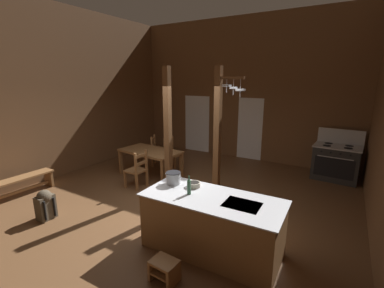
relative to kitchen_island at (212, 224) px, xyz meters
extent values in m
cube|color=brown|center=(-1.49, 0.78, -0.51)|extent=(8.16, 9.43, 0.10)
cube|color=brown|center=(-1.49, 5.17, 1.84)|extent=(8.16, 0.14, 4.59)
cube|color=brown|center=(-5.24, 0.78, 1.84)|extent=(0.14, 9.43, 4.59)
cube|color=white|center=(-3.14, 5.09, 0.57)|extent=(1.00, 0.01, 2.05)
cube|color=white|center=(-1.12, 5.09, 0.57)|extent=(0.84, 0.01, 2.05)
cube|color=brown|center=(0.00, 0.00, -0.01)|extent=(2.12, 0.94, 0.89)
cube|color=#B7BABF|center=(0.00, 0.00, 0.45)|extent=(2.18, 1.00, 0.02)
cube|color=black|center=(0.47, 0.01, 0.46)|extent=(0.53, 0.41, 0.00)
cube|color=black|center=(-0.01, 0.43, -0.41)|extent=(2.00, 0.08, 0.10)
cube|color=#282828|center=(1.51, 4.46, -0.01)|extent=(1.15, 0.83, 0.90)
cube|color=black|center=(1.49, 4.08, -0.04)|extent=(0.93, 0.07, 0.52)
cylinder|color=#B7BABF|center=(1.49, 4.05, 0.24)|extent=(0.82, 0.08, 0.02)
cube|color=#B7BABF|center=(1.51, 4.46, 0.46)|extent=(1.19, 0.88, 0.03)
cube|color=#B7BABF|center=(1.54, 4.82, 0.66)|extent=(1.14, 0.12, 0.40)
cylinder|color=black|center=(1.75, 4.29, 0.48)|extent=(0.21, 0.21, 0.01)
cylinder|color=black|center=(1.26, 4.33, 0.48)|extent=(0.21, 0.21, 0.01)
cylinder|color=black|center=(1.77, 4.60, 0.48)|extent=(0.21, 0.21, 0.01)
cylinder|color=black|center=(1.28, 4.63, 0.48)|extent=(0.21, 0.21, 0.01)
cylinder|color=black|center=(1.82, 4.04, 0.36)|extent=(0.05, 0.03, 0.04)
cylinder|color=black|center=(1.60, 4.06, 0.36)|extent=(0.05, 0.03, 0.04)
cylinder|color=black|center=(1.38, 4.07, 0.36)|extent=(0.05, 0.03, 0.04)
cylinder|color=black|center=(1.16, 4.09, 0.36)|extent=(0.05, 0.03, 0.04)
cube|color=brown|center=(-0.91, 2.09, 1.01)|extent=(0.15, 0.15, 2.94)
cube|color=brown|center=(-0.64, 2.07, 2.22)|extent=(0.67, 0.11, 0.06)
cylinder|color=#B7BABF|center=(-0.71, 2.08, 2.15)|extent=(0.01, 0.01, 0.14)
cylinder|color=#B7BABF|center=(-0.71, 2.08, 2.06)|extent=(0.22, 0.22, 0.04)
cylinder|color=#B7BABF|center=(-0.71, 2.08, 1.98)|extent=(0.02, 0.02, 0.14)
cylinder|color=#B7BABF|center=(-0.55, 2.07, 2.13)|extent=(0.01, 0.01, 0.19)
cylinder|color=#B7BABF|center=(-0.55, 2.07, 2.02)|extent=(0.18, 0.18, 0.04)
cylinder|color=#B7BABF|center=(-0.55, 2.07, 1.94)|extent=(0.02, 0.02, 0.14)
cylinder|color=#B7BABF|center=(-0.39, 2.06, 2.11)|extent=(0.01, 0.01, 0.23)
cylinder|color=#B7BABF|center=(-0.39, 2.06, 1.98)|extent=(0.22, 0.22, 0.04)
cylinder|color=#B7BABF|center=(-0.39, 2.06, 1.90)|extent=(0.02, 0.02, 0.14)
cube|color=brown|center=(-1.92, 1.56, 1.01)|extent=(0.14, 0.14, 2.94)
cube|color=olive|center=(-0.25, -0.91, -0.17)|extent=(0.38, 0.30, 0.04)
cube|color=olive|center=(-0.41, -0.90, -0.32)|extent=(0.06, 0.28, 0.26)
cube|color=olive|center=(-0.09, -0.92, -0.32)|extent=(0.06, 0.28, 0.26)
cube|color=olive|center=(-0.25, -0.91, -0.32)|extent=(0.34, 0.30, 0.03)
cube|color=brown|center=(-2.95, 2.12, 0.25)|extent=(1.77, 1.03, 0.06)
cube|color=brown|center=(-3.71, 2.58, -0.12)|extent=(0.09, 0.09, 0.68)
cube|color=brown|center=(-2.13, 2.45, -0.12)|extent=(0.09, 0.09, 0.68)
cube|color=brown|center=(-3.77, 1.80, -0.12)|extent=(0.09, 0.09, 0.68)
cube|color=brown|center=(-2.20, 1.67, -0.12)|extent=(0.09, 0.09, 0.68)
cube|color=olive|center=(-2.77, 1.33, -0.03)|extent=(0.44, 0.44, 0.04)
cube|color=olive|center=(-2.97, 1.14, -0.25)|extent=(0.05, 0.05, 0.41)
cube|color=olive|center=(-2.96, 1.52, -0.25)|extent=(0.05, 0.05, 0.41)
cube|color=olive|center=(-2.59, 1.13, 0.02)|extent=(0.05, 0.05, 0.95)
cube|color=olive|center=(-2.58, 1.51, 0.02)|extent=(0.05, 0.05, 0.95)
cube|color=olive|center=(-2.58, 1.32, 0.38)|extent=(0.04, 0.38, 0.07)
cube|color=olive|center=(-2.58, 1.32, 0.19)|extent=(0.04, 0.38, 0.07)
cube|color=olive|center=(-2.75, 2.97, -0.03)|extent=(0.46, 0.46, 0.04)
cube|color=olive|center=(-2.55, 3.16, -0.25)|extent=(0.05, 0.05, 0.41)
cube|color=olive|center=(-2.57, 2.78, -0.25)|extent=(0.05, 0.05, 0.41)
cube|color=olive|center=(-2.93, 3.17, 0.02)|extent=(0.05, 0.05, 0.95)
cube|color=olive|center=(-2.95, 2.79, 0.02)|extent=(0.05, 0.05, 0.95)
cube|color=olive|center=(-2.94, 2.98, 0.38)|extent=(0.05, 0.38, 0.07)
cube|color=olive|center=(-2.94, 2.98, 0.19)|extent=(0.05, 0.38, 0.07)
cube|color=olive|center=(-3.31, 3.00, -0.03)|extent=(0.58, 0.58, 0.04)
cube|color=olive|center=(-3.22, 3.25, -0.25)|extent=(0.07, 0.07, 0.41)
cube|color=olive|center=(-3.06, 2.91, -0.25)|extent=(0.07, 0.07, 0.41)
cube|color=olive|center=(-3.56, 3.09, 0.02)|extent=(0.07, 0.07, 0.95)
cube|color=olive|center=(-3.40, 2.75, 0.02)|extent=(0.07, 0.07, 0.95)
cube|color=olive|center=(-3.48, 2.92, 0.38)|extent=(0.19, 0.36, 0.07)
cube|color=olive|center=(-3.48, 2.92, 0.19)|extent=(0.19, 0.36, 0.07)
cube|color=brown|center=(-4.74, -0.41, -0.04)|extent=(0.38, 1.41, 0.04)
cube|color=brown|center=(-4.73, 0.24, -0.26)|extent=(0.31, 0.07, 0.40)
cube|color=brown|center=(-4.74, -0.41, -0.34)|extent=(0.08, 1.20, 0.06)
cube|color=#4C4233|center=(-3.20, -0.76, -0.22)|extent=(0.23, 0.33, 0.48)
cube|color=#4C4233|center=(-3.33, -0.77, -0.29)|extent=(0.07, 0.23, 0.17)
cylinder|color=black|center=(-3.07, -0.85, -0.22)|extent=(0.04, 0.04, 0.38)
cylinder|color=black|center=(-3.08, -0.66, -0.22)|extent=(0.04, 0.04, 0.38)
sphere|color=#4C4233|center=(-3.20, -0.76, 0.00)|extent=(0.28, 0.28, 0.27)
cylinder|color=#B7BABF|center=(-0.82, 0.15, 0.55)|extent=(0.25, 0.25, 0.19)
cylinder|color=black|center=(-0.82, 0.15, 0.66)|extent=(0.26, 0.26, 0.01)
cylinder|color=#B7BABF|center=(-0.96, 0.15, 0.60)|extent=(0.05, 0.02, 0.02)
cylinder|color=#B7BABF|center=(-0.68, 0.15, 0.60)|extent=(0.05, 0.02, 0.02)
cylinder|color=#B2A893|center=(-0.44, 0.21, 0.50)|extent=(0.22, 0.22, 0.08)
cylinder|color=black|center=(-0.44, 0.21, 0.54)|extent=(0.18, 0.18, 0.00)
cylinder|color=#2D5638|center=(-0.36, -0.08, 0.57)|extent=(0.06, 0.06, 0.22)
cylinder|color=#2D5638|center=(-0.36, -0.08, 0.72)|extent=(0.02, 0.02, 0.08)
camera|label=1|loc=(1.61, -3.33, 2.21)|focal=24.65mm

